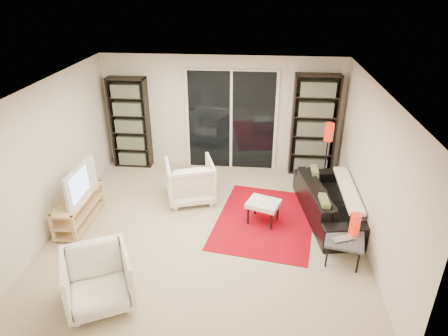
{
  "coord_description": "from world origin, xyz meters",
  "views": [
    {
      "loc": [
        0.79,
        -5.49,
        3.84
      ],
      "look_at": [
        0.25,
        0.3,
        1.0
      ],
      "focal_mm": 32.0,
      "sensor_mm": 36.0,
      "label": 1
    }
  ],
  "objects_px": {
    "armchair_front": "(98,280)",
    "side_table": "(344,240)",
    "tv_stand": "(79,209)",
    "sofa": "(330,201)",
    "bookshelf_right": "(314,126)",
    "armchair_back": "(190,180)",
    "floor_lamp": "(328,139)",
    "bookshelf_left": "(130,123)",
    "ottoman": "(263,205)"
  },
  "relations": [
    {
      "from": "tv_stand",
      "to": "armchair_back",
      "type": "height_order",
      "value": "armchair_back"
    },
    {
      "from": "tv_stand",
      "to": "armchair_back",
      "type": "distance_m",
      "value": 1.99
    },
    {
      "from": "ottoman",
      "to": "side_table",
      "type": "height_order",
      "value": "same"
    },
    {
      "from": "sofa",
      "to": "armchair_front",
      "type": "relative_size",
      "value": 2.52
    },
    {
      "from": "bookshelf_left",
      "to": "bookshelf_right",
      "type": "xyz_separation_m",
      "value": [
        3.85,
        -0.0,
        0.07
      ]
    },
    {
      "from": "armchair_front",
      "to": "sofa",
      "type": "bearing_deg",
      "value": 9.89
    },
    {
      "from": "floor_lamp",
      "to": "ottoman",
      "type": "bearing_deg",
      "value": -129.01
    },
    {
      "from": "bookshelf_left",
      "to": "bookshelf_right",
      "type": "distance_m",
      "value": 3.85
    },
    {
      "from": "bookshelf_left",
      "to": "tv_stand",
      "type": "bearing_deg",
      "value": -95.88
    },
    {
      "from": "bookshelf_left",
      "to": "floor_lamp",
      "type": "height_order",
      "value": "bookshelf_left"
    },
    {
      "from": "armchair_front",
      "to": "side_table",
      "type": "xyz_separation_m",
      "value": [
        3.24,
        1.15,
        -0.02
      ]
    },
    {
      "from": "bookshelf_left",
      "to": "side_table",
      "type": "height_order",
      "value": "bookshelf_left"
    },
    {
      "from": "bookshelf_left",
      "to": "bookshelf_right",
      "type": "height_order",
      "value": "bookshelf_right"
    },
    {
      "from": "tv_stand",
      "to": "sofa",
      "type": "xyz_separation_m",
      "value": [
        4.25,
        0.57,
        0.04
      ]
    },
    {
      "from": "ottoman",
      "to": "side_table",
      "type": "distance_m",
      "value": 1.49
    },
    {
      "from": "sofa",
      "to": "ottoman",
      "type": "relative_size",
      "value": 3.32
    },
    {
      "from": "bookshelf_right",
      "to": "ottoman",
      "type": "distance_m",
      "value": 2.36
    },
    {
      "from": "tv_stand",
      "to": "floor_lamp",
      "type": "bearing_deg",
      "value": 22.46
    },
    {
      "from": "bookshelf_right",
      "to": "armchair_back",
      "type": "bearing_deg",
      "value": -149.59
    },
    {
      "from": "floor_lamp",
      "to": "tv_stand",
      "type": "bearing_deg",
      "value": -157.54
    },
    {
      "from": "bookshelf_right",
      "to": "ottoman",
      "type": "xyz_separation_m",
      "value": [
        -0.98,
        -2.03,
        -0.71
      ]
    },
    {
      "from": "side_table",
      "to": "armchair_front",
      "type": "bearing_deg",
      "value": -160.46
    },
    {
      "from": "sofa",
      "to": "ottoman",
      "type": "distance_m",
      "value": 1.18
    },
    {
      "from": "bookshelf_left",
      "to": "armchair_back",
      "type": "distance_m",
      "value": 2.12
    },
    {
      "from": "armchair_front",
      "to": "ottoman",
      "type": "xyz_separation_m",
      "value": [
        2.07,
        2.07,
        -0.03
      ]
    },
    {
      "from": "sofa",
      "to": "bookshelf_left",
      "type": "bearing_deg",
      "value": 57.47
    },
    {
      "from": "ottoman",
      "to": "floor_lamp",
      "type": "relative_size",
      "value": 0.48
    },
    {
      "from": "ottoman",
      "to": "side_table",
      "type": "bearing_deg",
      "value": -38.1
    },
    {
      "from": "sofa",
      "to": "armchair_front",
      "type": "distance_m",
      "value": 3.98
    },
    {
      "from": "side_table",
      "to": "ottoman",
      "type": "bearing_deg",
      "value": 141.9
    },
    {
      "from": "tv_stand",
      "to": "bookshelf_left",
      "type": "bearing_deg",
      "value": 84.12
    },
    {
      "from": "ottoman",
      "to": "armchair_front",
      "type": "bearing_deg",
      "value": -134.94
    },
    {
      "from": "armchair_back",
      "to": "floor_lamp",
      "type": "bearing_deg",
      "value": -179.56
    },
    {
      "from": "bookshelf_right",
      "to": "bookshelf_left",
      "type": "bearing_deg",
      "value": 180.0
    },
    {
      "from": "ottoman",
      "to": "side_table",
      "type": "relative_size",
      "value": 0.98
    },
    {
      "from": "armchair_front",
      "to": "floor_lamp",
      "type": "bearing_deg",
      "value": 21.1
    },
    {
      "from": "ottoman",
      "to": "sofa",
      "type": "bearing_deg",
      "value": 13.71
    },
    {
      "from": "bookshelf_left",
      "to": "armchair_back",
      "type": "height_order",
      "value": "bookshelf_left"
    },
    {
      "from": "sofa",
      "to": "armchair_back",
      "type": "relative_size",
      "value": 2.41
    },
    {
      "from": "bookshelf_right",
      "to": "tv_stand",
      "type": "distance_m",
      "value": 4.77
    },
    {
      "from": "tv_stand",
      "to": "floor_lamp",
      "type": "relative_size",
      "value": 0.98
    },
    {
      "from": "sofa",
      "to": "armchair_back",
      "type": "bearing_deg",
      "value": 72.55
    },
    {
      "from": "armchair_back",
      "to": "floor_lamp",
      "type": "relative_size",
      "value": 0.67
    },
    {
      "from": "tv_stand",
      "to": "sofa",
      "type": "relative_size",
      "value": 0.61
    },
    {
      "from": "bookshelf_right",
      "to": "armchair_back",
      "type": "distance_m",
      "value": 2.8
    },
    {
      "from": "armchair_front",
      "to": "floor_lamp",
      "type": "height_order",
      "value": "floor_lamp"
    },
    {
      "from": "bookshelf_right",
      "to": "floor_lamp",
      "type": "bearing_deg",
      "value": -67.7
    },
    {
      "from": "armchair_back",
      "to": "armchair_front",
      "type": "xyz_separation_m",
      "value": [
        -0.71,
        -2.73,
        -0.02
      ]
    },
    {
      "from": "bookshelf_right",
      "to": "armchair_back",
      "type": "height_order",
      "value": "bookshelf_right"
    },
    {
      "from": "bookshelf_right",
      "to": "armchair_front",
      "type": "relative_size",
      "value": 2.54
    }
  ]
}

